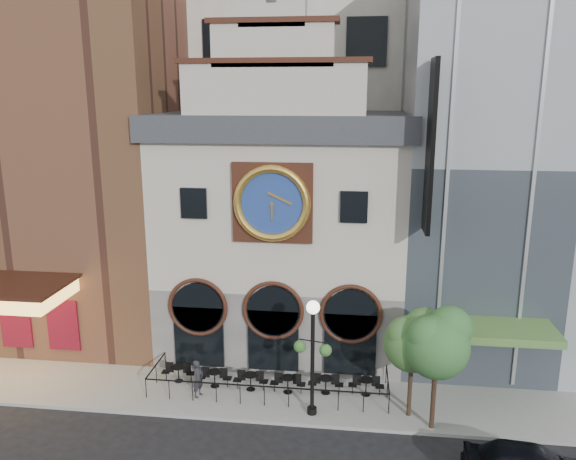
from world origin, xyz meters
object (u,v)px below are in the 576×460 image
(bistro_3, at_px, (288,383))
(tree_left, at_px, (438,342))
(pedestrian, at_px, (198,379))
(lamppost, at_px, (313,345))
(bistro_4, at_px, (326,384))
(bistro_5, at_px, (366,385))
(bistro_0, at_px, (178,372))
(tree_right, at_px, (414,339))
(bistro_2, at_px, (251,380))
(bistro_1, at_px, (215,377))

(bistro_3, height_order, tree_left, tree_left)
(pedestrian, distance_m, lamppost, 5.65)
(lamppost, distance_m, tree_left, 4.98)
(bistro_4, bearing_deg, tree_left, -25.24)
(tree_left, bearing_deg, bistro_4, 154.76)
(bistro_5, xyz_separation_m, lamppost, (-2.28, -1.80, 2.66))
(bistro_3, bearing_deg, tree_left, -17.48)
(bistro_0, distance_m, bistro_5, 8.69)
(tree_left, distance_m, tree_right, 1.20)
(bistro_0, xyz_separation_m, pedestrian, (1.29, -1.16, 0.39))
(bistro_0, distance_m, tree_right, 11.01)
(bistro_3, distance_m, bistro_4, 1.70)
(tree_right, bearing_deg, pedestrian, 177.75)
(pedestrian, bearing_deg, bistro_0, 66.35)
(bistro_2, height_order, tree_right, tree_right)
(bistro_0, bearing_deg, bistro_2, -5.49)
(bistro_1, height_order, bistro_2, same)
(bistro_1, height_order, bistro_4, same)
(bistro_3, bearing_deg, lamppost, -52.07)
(bistro_0, bearing_deg, tree_right, -8.28)
(bistro_0, xyz_separation_m, bistro_1, (1.79, -0.26, 0.00))
(bistro_3, xyz_separation_m, pedestrian, (-3.91, -0.78, 0.39))
(bistro_1, height_order, bistro_3, same)
(bistro_3, height_order, tree_right, tree_right)
(bistro_1, xyz_separation_m, lamppost, (4.62, -1.69, 2.66))
(pedestrian, bearing_deg, tree_right, -73.83)
(bistro_4, distance_m, tree_left, 5.90)
(bistro_0, height_order, bistro_5, same)
(tree_right, bearing_deg, bistro_0, 171.72)
(tree_right, bearing_deg, bistro_2, 170.34)
(bistro_3, bearing_deg, bistro_5, 3.90)
(bistro_0, height_order, bistro_4, same)
(bistro_1, xyz_separation_m, tree_right, (8.69, -1.27, 2.97))
(bistro_2, bearing_deg, bistro_3, -1.51)
(bistro_3, bearing_deg, pedestrian, -168.65)
(bistro_2, xyz_separation_m, bistro_3, (1.71, -0.04, 0.00))
(bistro_4, relative_size, bistro_5, 1.00)
(bistro_0, distance_m, pedestrian, 1.78)
(lamppost, distance_m, tree_right, 4.11)
(bistro_2, distance_m, lamppost, 4.26)
(bistro_2, relative_size, tree_right, 0.34)
(bistro_5, distance_m, tree_left, 4.74)
(tree_left, bearing_deg, lamppost, 175.66)
(bistro_1, distance_m, bistro_3, 3.41)
(bistro_3, xyz_separation_m, tree_right, (5.29, -1.15, 2.97))
(lamppost, bearing_deg, bistro_2, 163.37)
(bistro_4, relative_size, tree_right, 0.34)
(bistro_3, xyz_separation_m, bistro_4, (1.70, 0.16, 0.00))
(bistro_0, distance_m, bistro_4, 6.90)
(bistro_4, distance_m, bistro_5, 1.80)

